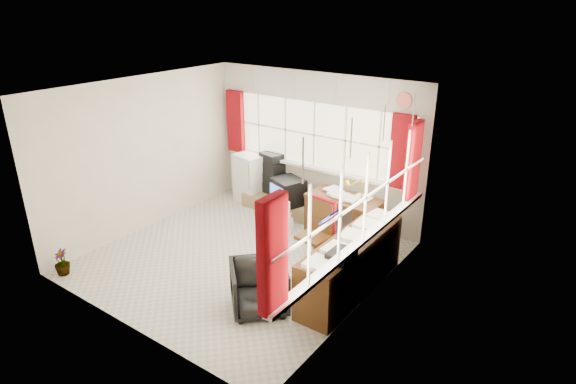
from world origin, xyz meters
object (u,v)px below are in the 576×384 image
(mini_fridge, at_px, (252,178))
(office_chair, at_px, (259,288))
(desk_lamp, at_px, (362,186))
(radiator, at_px, (279,219))
(task_chair, at_px, (319,231))
(credenza, at_px, (351,263))
(crt_tv, at_px, (288,192))
(desk, at_px, (344,215))
(tv_bench, at_px, (280,204))

(mini_fridge, bearing_deg, office_chair, -49.31)
(desk_lamp, bearing_deg, radiator, -158.30)
(desk_lamp, xyz_separation_m, radiator, (-1.22, -0.49, -0.70))
(desk_lamp, height_order, mini_fridge, desk_lamp)
(task_chair, bearing_deg, mini_fridge, 150.39)
(radiator, xyz_separation_m, credenza, (1.75, -0.79, 0.15))
(desk_lamp, bearing_deg, credenza, -67.26)
(radiator, bearing_deg, crt_tv, 112.68)
(desk_lamp, bearing_deg, mini_fridge, 172.34)
(desk_lamp, xyz_separation_m, office_chair, (-0.17, -2.31, -0.63))
(desk, distance_m, credenza, 1.55)
(desk_lamp, relative_size, credenza, 0.19)
(task_chair, bearing_deg, radiator, 155.41)
(desk, relative_size, mini_fridge, 1.32)
(radiator, bearing_deg, desk, 29.30)
(desk, distance_m, task_chair, 1.02)
(desk_lamp, relative_size, office_chair, 0.55)
(office_chair, distance_m, credenza, 1.26)
(desk_lamp, distance_m, task_chair, 1.07)
(task_chair, height_order, credenza, task_chair)
(office_chair, distance_m, mini_fridge, 3.49)
(crt_tv, bearing_deg, mini_fridge, 167.19)
(desk_lamp, xyz_separation_m, mini_fridge, (-2.44, 0.33, -0.48))
(radiator, bearing_deg, task_chair, -24.59)
(mini_fridge, bearing_deg, radiator, -33.58)
(desk, height_order, mini_fridge, mini_fridge)
(desk_lamp, distance_m, tv_bench, 1.95)
(desk, bearing_deg, crt_tv, 176.03)
(radiator, relative_size, tv_bench, 0.43)
(desk, relative_size, task_chair, 1.21)
(radiator, relative_size, crt_tv, 0.95)
(radiator, height_order, credenza, credenza)
(desk, bearing_deg, credenza, -57.05)
(task_chair, distance_m, tv_bench, 2.04)
(tv_bench, distance_m, crt_tv, 0.47)
(office_chair, height_order, tv_bench, office_chair)
(credenza, distance_m, crt_tv, 2.43)
(task_chair, bearing_deg, crt_tv, 140.53)
(crt_tv, relative_size, mini_fridge, 0.69)
(radiator, bearing_deg, tv_bench, 125.67)
(desk, xyz_separation_m, desk_lamp, (0.31, -0.03, 0.56))
(tv_bench, bearing_deg, radiator, -54.33)
(crt_tv, bearing_deg, tv_bench, 152.96)
(desk, relative_size, radiator, 2.02)
(credenza, height_order, crt_tv, credenza)
(radiator, relative_size, credenza, 0.30)
(credenza, bearing_deg, crt_tv, 145.43)
(task_chair, distance_m, mini_fridge, 2.63)
(task_chair, xyz_separation_m, office_chair, (-0.01, -1.34, -0.22))
(desk_lamp, bearing_deg, tv_bench, 171.88)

